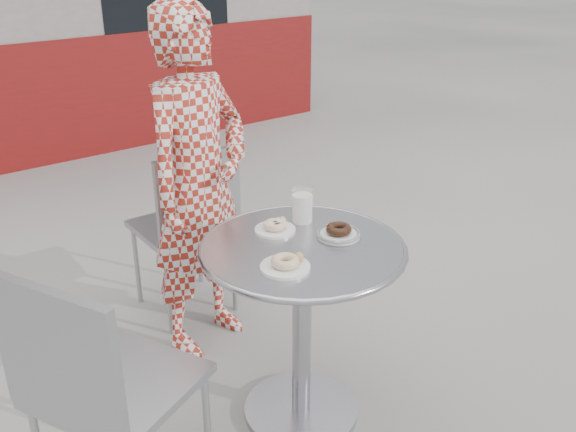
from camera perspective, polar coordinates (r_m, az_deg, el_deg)
ground at (r=2.77m, az=1.24°, el=-16.26°), size 60.00×60.00×0.00m
bistro_table at (r=2.39m, az=1.27°, el=-6.63°), size 0.75×0.75×0.76m
chair_far at (r=3.28m, az=-9.09°, el=-3.89°), size 0.43×0.44×0.89m
seated_person at (r=2.81m, az=-7.95°, el=2.70°), size 0.66×0.53×1.56m
plate_far at (r=2.41m, az=-1.12°, el=-0.96°), size 0.15×0.15×0.04m
plate_near at (r=2.14m, az=-0.19°, el=-4.27°), size 0.17×0.17×0.05m
plate_checker at (r=2.38m, az=4.52°, el=-1.46°), size 0.17×0.17×0.04m
milk_cup at (r=2.46m, az=1.28°, el=0.83°), size 0.09×0.09×0.13m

